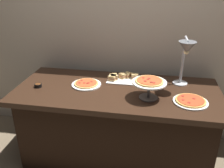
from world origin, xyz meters
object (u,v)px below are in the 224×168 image
Objects in this scene: sandwich_platter at (122,78)px; pizza_plate_center at (191,101)px; heat_lamp at (186,52)px; pizza_plate_front at (86,84)px; pizza_plate_raised_stand at (149,84)px; sauce_cup_near at (38,85)px.

pizza_plate_center is at bearing -30.22° from sandwich_platter.
pizza_plate_front is at bearing -176.81° from heat_lamp.
pizza_plate_front is at bearing 165.18° from pizza_plate_raised_stand.
sauce_cup_near is (-0.44, -0.12, 0.01)m from pizza_plate_front.
pizza_plate_raised_stand is 4.24× the size of sauce_cup_near.
heat_lamp is 6.85× the size of sauce_cup_near.
sandwich_platter is at bearing 29.54° from pizza_plate_front.
pizza_plate_front is 0.37m from sandwich_platter.
pizza_plate_front is at bearing 15.61° from sauce_cup_near.
pizza_plate_raised_stand is 1.05m from sauce_cup_near.
sandwich_platter reaches higher than pizza_plate_center.
pizza_plate_front is (-0.89, -0.05, -0.35)m from heat_lamp.
sauce_cup_near is at bearing -172.62° from heat_lamp.
heat_lamp is 0.68m from sandwich_platter.
pizza_plate_raised_stand is at bearing -1.99° from sauce_cup_near.
sandwich_platter is 0.82m from sauce_cup_near.
heat_lamp is 1.62× the size of pizza_plate_raised_stand.
pizza_plate_center is at bearing -2.43° from sauce_cup_near.
heat_lamp reaches higher than pizza_plate_raised_stand.
pizza_plate_raised_stand reaches higher than pizza_plate_front.
pizza_plate_front and pizza_plate_center have the same top height.
pizza_plate_front is 4.08× the size of sauce_cup_near.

